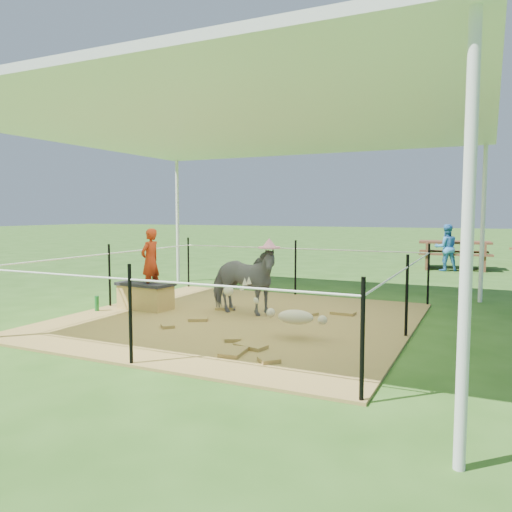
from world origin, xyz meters
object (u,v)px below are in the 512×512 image
at_px(straw_bale, 146,297).
at_px(pony, 243,281).
at_px(green_bottle, 97,303).
at_px(picnic_table_near, 454,255).
at_px(foal, 296,314).
at_px(distant_person, 446,248).
at_px(woman, 150,254).

height_order(straw_bale, pony, pony).
height_order(green_bottle, picnic_table_near, picnic_table_near).
height_order(foal, picnic_table_near, picnic_table_near).
bearing_deg(distant_person, woman, 43.38).
xyz_separation_m(green_bottle, foal, (3.25, -0.26, 0.17)).
relative_size(straw_bale, picnic_table_near, 0.45).
distance_m(pony, foal, 1.52).
relative_size(woman, picnic_table_near, 0.55).
bearing_deg(picnic_table_near, straw_bale, -121.62).
height_order(green_bottle, distant_person, distant_person).
distance_m(woman, foal, 2.75).
distance_m(woman, distant_person, 8.29).
distance_m(green_bottle, picnic_table_near, 9.57).
bearing_deg(pony, distant_person, -12.63).
relative_size(green_bottle, distant_person, 0.19).
bearing_deg(foal, distant_person, 75.72).
xyz_separation_m(green_bottle, picnic_table_near, (4.42, 8.49, 0.23)).
bearing_deg(pony, picnic_table_near, -12.56).
xyz_separation_m(green_bottle, distant_person, (4.26, 7.91, 0.45)).
bearing_deg(foal, green_bottle, 168.24).
xyz_separation_m(foal, distant_person, (1.01, 8.17, 0.28)).
bearing_deg(foal, picnic_table_near, 75.13).
bearing_deg(straw_bale, distant_person, 63.59).
height_order(woman, picnic_table_near, woman).
height_order(woman, pony, woman).
xyz_separation_m(straw_bale, picnic_table_near, (3.87, 8.04, 0.16)).
xyz_separation_m(foal, picnic_table_near, (1.17, 8.74, 0.06)).
height_order(green_bottle, foal, foal).
relative_size(foal, distant_person, 0.85).
distance_m(straw_bale, woman, 0.67).
xyz_separation_m(straw_bale, woman, (0.10, 0.00, 0.66)).
distance_m(picnic_table_near, distant_person, 0.64).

